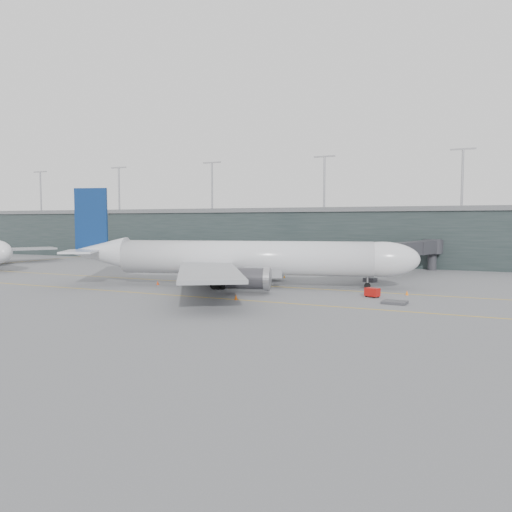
% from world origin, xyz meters
% --- Properties ---
extents(ground, '(320.00, 320.00, 0.00)m').
position_xyz_m(ground, '(0.00, 0.00, 0.00)').
color(ground, slate).
rests_on(ground, ground).
extents(taxiline_a, '(160.00, 0.25, 0.02)m').
position_xyz_m(taxiline_a, '(0.00, -4.00, 0.01)').
color(taxiline_a, gold).
rests_on(taxiline_a, ground).
extents(taxiline_b, '(160.00, 0.25, 0.02)m').
position_xyz_m(taxiline_b, '(0.00, -20.00, 0.01)').
color(taxiline_b, gold).
rests_on(taxiline_b, ground).
extents(taxiline_lead_main, '(0.25, 60.00, 0.02)m').
position_xyz_m(taxiline_lead_main, '(5.00, 20.00, 0.01)').
color(taxiline_lead_main, gold).
rests_on(taxiline_lead_main, ground).
extents(taxiline_lead_adj, '(0.25, 60.00, 0.02)m').
position_xyz_m(taxiline_lead_adj, '(-75.00, 20.00, 0.01)').
color(taxiline_lead_adj, gold).
rests_on(taxiline_lead_adj, ground).
extents(terminal, '(240.00, 36.00, 29.00)m').
position_xyz_m(terminal, '(-0.00, 58.00, 7.62)').
color(terminal, '#1C2726').
rests_on(terminal, ground).
extents(main_aircraft, '(61.99, 57.06, 17.63)m').
position_xyz_m(main_aircraft, '(5.80, -5.98, 4.95)').
color(main_aircraft, silver).
rests_on(main_aircraft, ground).
extents(jet_bridge, '(17.31, 46.63, 7.28)m').
position_xyz_m(jet_bridge, '(27.79, 24.44, 5.45)').
color(jet_bridge, '#2B2B30').
rests_on(jet_bridge, ground).
extents(gse_cart, '(2.44, 2.06, 1.42)m').
position_xyz_m(gse_cart, '(29.26, -9.54, 0.79)').
color(gse_cart, '#9E0E0B').
rests_on(gse_cart, ground).
extents(baggage_dolly, '(3.51, 2.90, 0.33)m').
position_xyz_m(baggage_dolly, '(33.26, -14.14, 0.20)').
color(baggage_dolly, '#37373C').
rests_on(baggage_dolly, ground).
extents(uld_a, '(2.54, 2.25, 1.95)m').
position_xyz_m(uld_a, '(-5.72, 9.09, 1.03)').
color(uld_a, '#38383D').
rests_on(uld_a, ground).
extents(uld_b, '(2.49, 2.15, 1.99)m').
position_xyz_m(uld_b, '(-2.62, 10.55, 1.04)').
color(uld_b, '#38383D').
rests_on(uld_b, ground).
extents(uld_c, '(2.50, 2.22, 1.91)m').
position_xyz_m(uld_c, '(1.36, 10.48, 1.01)').
color(uld_c, '#38383D').
rests_on(uld_c, ground).
extents(cone_nose, '(0.49, 0.49, 0.78)m').
position_xyz_m(cone_nose, '(33.83, -5.25, 0.39)').
color(cone_nose, orange).
rests_on(cone_nose, ground).
extents(cone_wing_stbd, '(0.50, 0.50, 0.80)m').
position_xyz_m(cone_wing_stbd, '(11.39, -20.17, 0.40)').
color(cone_wing_stbd, '#F5600D').
rests_on(cone_wing_stbd, ground).
extents(cone_wing_port, '(0.41, 0.41, 0.65)m').
position_xyz_m(cone_wing_port, '(7.84, 9.51, 0.32)').
color(cone_wing_port, orange).
rests_on(cone_wing_port, ground).
extents(cone_tail, '(0.48, 0.48, 0.76)m').
position_xyz_m(cone_tail, '(-9.22, -10.40, 0.38)').
color(cone_tail, red).
rests_on(cone_tail, ground).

